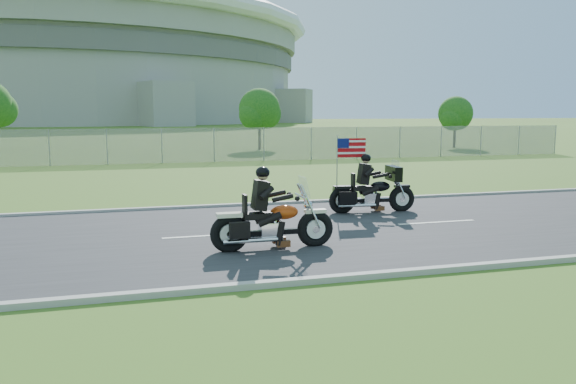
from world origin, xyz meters
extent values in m
plane|color=#415B1C|center=(0.00, 0.00, 0.00)|extent=(420.00, 420.00, 0.00)
cube|color=#28282B|center=(0.00, 0.00, 0.02)|extent=(120.00, 8.00, 0.04)
cube|color=#9E9B93|center=(0.00, 4.05, 0.05)|extent=(120.00, 0.18, 0.12)
cube|color=#9E9B93|center=(0.00, -4.05, 0.05)|extent=(120.00, 0.18, 0.12)
cube|color=gray|center=(-5.00, 20.00, 1.00)|extent=(60.00, 0.03, 2.00)
cylinder|color=#A3A099|center=(-20.00, 170.00, 10.00)|extent=(130.00, 130.00, 20.00)
cylinder|color=#605E5B|center=(-20.00, 170.00, 17.00)|extent=(132.00, 132.00, 4.00)
cylinder|color=#A3A099|center=(-20.00, 170.00, 23.00)|extent=(134.00, 134.00, 6.00)
torus|color=white|center=(-20.00, 170.00, 27.00)|extent=(140.40, 140.40, 4.40)
cylinder|color=#382316|center=(6.00, 30.00, 1.26)|extent=(0.22, 0.22, 2.52)
sphere|color=#134815|center=(6.00, 30.00, 3.15)|extent=(3.20, 3.20, 3.20)
sphere|color=#134815|center=(6.64, 30.48, 2.79)|extent=(2.40, 2.40, 2.40)
sphere|color=#134815|center=(5.44, 29.60, 2.70)|extent=(2.24, 2.24, 2.24)
cylinder|color=#382316|center=(22.00, 28.00, 1.12)|extent=(0.22, 0.22, 2.24)
sphere|color=#134815|center=(22.00, 28.00, 2.80)|extent=(2.80, 2.80, 2.80)
sphere|color=#134815|center=(22.56, 28.42, 2.48)|extent=(2.10, 2.10, 2.10)
sphere|color=#134815|center=(21.51, 27.65, 2.40)|extent=(1.96, 1.96, 1.96)
torus|color=black|center=(0.09, -1.59, 0.42)|extent=(0.82, 0.20, 0.82)
torus|color=black|center=(-1.79, -1.60, 0.42)|extent=(0.82, 0.20, 0.82)
ellipsoid|color=#C13E0E|center=(-0.61, -1.60, 0.81)|extent=(0.62, 0.36, 0.31)
cube|color=black|center=(-1.18, -1.60, 0.77)|extent=(0.61, 0.33, 0.13)
cube|color=black|center=(-1.13, -1.60, 1.20)|extent=(0.27, 0.44, 0.61)
sphere|color=black|center=(-1.07, -1.60, 1.68)|extent=(0.30, 0.30, 0.30)
cube|color=silver|center=(-0.17, -1.59, 1.34)|extent=(0.05, 0.51, 0.44)
torus|color=black|center=(3.90, 1.83, 0.40)|extent=(0.80, 0.27, 0.79)
torus|color=black|center=(2.10, 2.00, 0.40)|extent=(0.80, 0.27, 0.79)
ellipsoid|color=black|center=(3.23, 1.89, 0.78)|extent=(0.62, 0.40, 0.30)
cube|color=black|center=(2.68, 1.95, 0.74)|extent=(0.61, 0.37, 0.13)
cube|color=black|center=(2.74, 1.94, 1.16)|extent=(0.29, 0.45, 0.58)
sphere|color=black|center=(2.79, 1.94, 1.61)|extent=(0.31, 0.31, 0.29)
cube|color=black|center=(3.63, 1.85, 1.16)|extent=(0.31, 0.87, 0.42)
cube|color=#B70C11|center=(2.44, 2.18, 1.90)|extent=(0.85, 0.10, 0.55)
camera|label=1|loc=(-3.70, -12.94, 2.93)|focal=35.00mm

